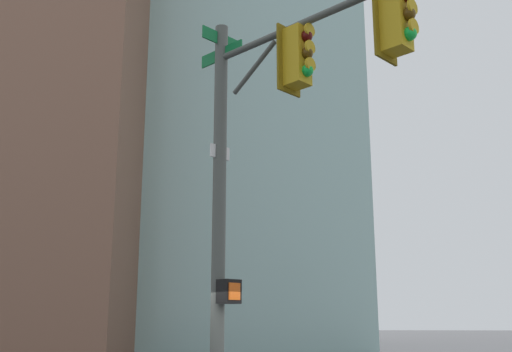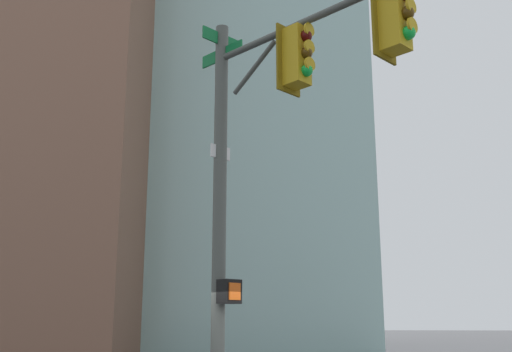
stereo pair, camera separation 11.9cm
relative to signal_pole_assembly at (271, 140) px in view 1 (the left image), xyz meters
name	(u,v)px [view 1 (the left image)]	position (x,y,z in m)	size (l,w,h in m)	color
signal_pole_assembly	(271,140)	(0.00, 0.00, 0.00)	(4.11, 3.50, 7.43)	#4C514C
building_brick_nearside	(138,122)	(12.62, -37.53, 13.18)	(18.49, 14.44, 36.24)	#4C3328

